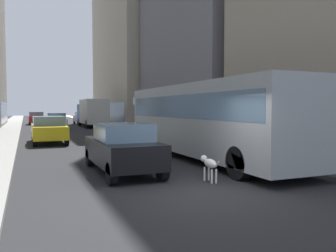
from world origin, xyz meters
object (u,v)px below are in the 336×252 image
(transit_bus, at_px, (205,116))
(car_grey_wagon, at_px, (82,118))
(car_white_van, at_px, (56,121))
(traffic_light_near, at_px, (275,100))
(dalmatian_dog, at_px, (209,164))
(car_red_coupe, at_px, (36,118))
(box_truck, at_px, (92,112))
(car_yellow_taxi, at_px, (49,129))
(car_black_suv, at_px, (122,148))

(transit_bus, height_order, car_grey_wagon, transit_bus)
(car_white_van, relative_size, traffic_light_near, 1.30)
(car_grey_wagon, xyz_separation_m, dalmatian_dog, (-2.04, -37.22, -0.31))
(car_red_coupe, bearing_deg, car_white_van, -81.72)
(transit_bus, xyz_separation_m, box_truck, (0.00, 25.76, -0.11))
(car_white_van, relative_size, box_truck, 0.59)
(car_white_van, bearing_deg, car_grey_wagon, 67.49)
(car_red_coupe, height_order, box_truck, box_truck)
(car_grey_wagon, relative_size, traffic_light_near, 1.31)
(car_yellow_taxi, distance_m, car_black_suv, 11.10)
(transit_bus, relative_size, car_black_suv, 2.73)
(car_yellow_taxi, bearing_deg, transit_bus, -58.63)
(car_yellow_taxi, xyz_separation_m, car_red_coupe, (0.00, 25.36, -0.00))
(transit_bus, height_order, car_yellow_taxi, transit_bus)
(traffic_light_near, bearing_deg, car_white_van, 103.51)
(car_grey_wagon, distance_m, car_black_suv, 35.22)
(car_grey_wagon, relative_size, box_truck, 0.60)
(car_grey_wagon, xyz_separation_m, car_black_suv, (-4.00, -34.99, -0.00))
(car_grey_wagon, bearing_deg, car_yellow_taxi, -103.13)
(dalmatian_dog, bearing_deg, car_grey_wagon, 86.86)
(dalmatian_dog, bearing_deg, car_yellow_taxi, 105.06)
(car_yellow_taxi, bearing_deg, car_black_suv, -81.71)
(car_white_van, distance_m, box_truck, 4.65)
(transit_bus, distance_m, car_grey_wagon, 33.21)
(car_grey_wagon, height_order, dalmatian_dog, car_grey_wagon)
(transit_bus, bearing_deg, car_white_van, 99.64)
(car_red_coupe, bearing_deg, car_black_suv, -87.48)
(transit_bus, distance_m, car_black_suv, 4.49)
(car_black_suv, height_order, car_red_coupe, same)
(car_white_van, relative_size, dalmatian_dog, 4.58)
(car_black_suv, relative_size, car_red_coupe, 1.05)
(car_grey_wagon, bearing_deg, car_black_suv, -96.52)
(car_red_coupe, height_order, dalmatian_dog, car_red_coupe)
(car_black_suv, height_order, car_white_van, same)
(car_red_coupe, height_order, traffic_light_near, traffic_light_near)
(car_grey_wagon, relative_size, car_black_suv, 1.06)
(box_truck, xyz_separation_m, dalmatian_dog, (-2.04, -29.78, -1.15))
(car_yellow_taxi, xyz_separation_m, car_black_suv, (1.60, -10.98, -0.00))
(traffic_light_near, bearing_deg, box_truck, 94.35)
(car_black_suv, bearing_deg, dalmatian_dog, -48.79)
(car_white_van, height_order, dalmatian_dog, car_white_van)
(car_black_suv, xyz_separation_m, dalmatian_dog, (1.96, -2.23, -0.31))
(transit_bus, xyz_separation_m, car_red_coupe, (-5.60, 34.54, -0.96))
(car_white_van, height_order, traffic_light_near, traffic_light_near)
(box_truck, height_order, dalmatian_dog, box_truck)
(car_white_van, bearing_deg, dalmatian_dog, -85.94)
(car_grey_wagon, xyz_separation_m, traffic_light_near, (2.10, -35.04, 1.61))
(car_black_suv, bearing_deg, car_red_coupe, 92.52)
(dalmatian_dog, bearing_deg, car_black_suv, 131.21)
(car_black_suv, distance_m, dalmatian_dog, 2.98)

